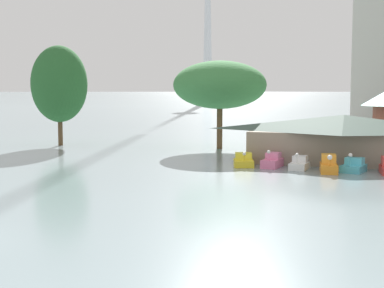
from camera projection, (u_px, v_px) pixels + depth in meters
name	position (u px, v px, depth m)	size (l,w,h in m)	color
pedal_boat_yellow	(244.00, 161.00, 48.15)	(2.22, 2.82, 1.35)	yellow
pedal_boat_pink	(272.00, 161.00, 47.56)	(1.64, 2.86, 1.57)	pink
pedal_boat_white	(300.00, 164.00, 46.33)	(1.60, 2.42, 1.45)	white
pedal_boat_orange	(329.00, 165.00, 44.65)	(1.62, 3.00, 1.54)	orange
pedal_boat_cyan	(354.00, 166.00, 44.87)	(2.16, 2.65, 1.61)	#4CB7CC
boathouse	(344.00, 138.00, 50.05)	(17.70, 7.59, 4.33)	gray
shoreline_tree_tall_left	(59.00, 84.00, 64.98)	(6.49, 6.49, 11.61)	brown
shoreline_tree_mid	(220.00, 85.00, 61.56)	(10.27, 10.27, 9.70)	brown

